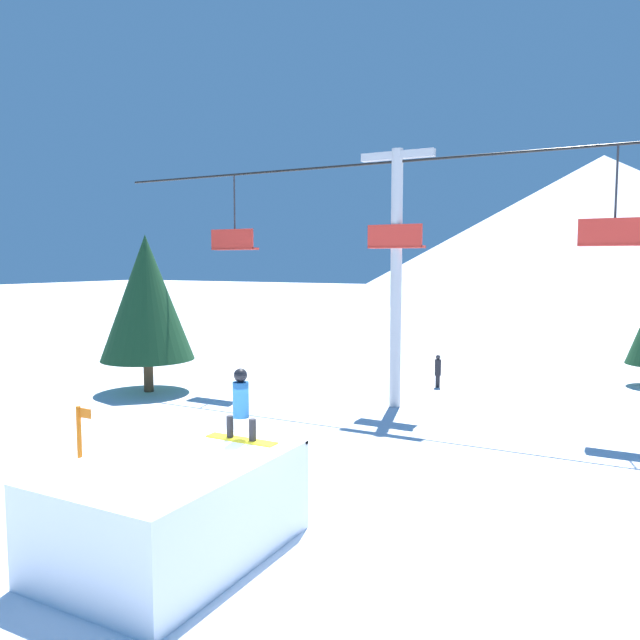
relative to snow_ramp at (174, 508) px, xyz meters
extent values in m
plane|color=white|center=(0.66, 0.74, -0.79)|extent=(220.00, 220.00, 0.00)
cone|color=silver|center=(0.66, 79.17, 8.13)|extent=(65.29, 65.29, 17.84)
cube|color=white|center=(0.00, 0.00, 0.00)|extent=(2.73, 3.88, 1.57)
cube|color=silver|center=(0.00, 1.89, 0.75)|extent=(2.73, 0.10, 0.06)
cube|color=yellow|center=(0.33, 1.38, 0.80)|extent=(1.36, 0.26, 0.03)
cylinder|color=black|center=(0.10, 1.38, 1.00)|extent=(0.13, 0.13, 0.38)
cylinder|color=black|center=(0.57, 1.38, 1.00)|extent=(0.13, 0.13, 0.38)
cylinder|color=#1E5693|center=(0.33, 1.38, 1.51)|extent=(0.28, 0.28, 0.63)
sphere|color=black|center=(0.33, 1.38, 1.94)|extent=(0.24, 0.24, 0.24)
cylinder|color=#B2B2B7|center=(-0.63, 11.28, 3.30)|extent=(0.36, 0.36, 8.18)
cube|color=#B2B2B7|center=(-0.63, 11.28, 7.19)|extent=(2.40, 0.24, 0.24)
cylinder|color=black|center=(-0.63, 11.28, 6.99)|extent=(21.99, 0.08, 0.08)
cylinder|color=#28282D|center=(-6.86, 11.28, 5.67)|extent=(0.06, 0.06, 2.64)
cube|color=red|center=(-6.86, 11.28, 4.35)|extent=(1.80, 0.44, 0.08)
cube|color=red|center=(-6.86, 11.10, 4.70)|extent=(1.80, 0.08, 0.70)
cylinder|color=#28282D|center=(-0.63, 11.28, 5.67)|extent=(0.06, 0.06, 2.64)
cube|color=red|center=(-0.63, 11.28, 4.35)|extent=(1.80, 0.44, 0.08)
cube|color=red|center=(-0.63, 11.10, 4.70)|extent=(1.80, 0.08, 0.70)
cylinder|color=#28282D|center=(5.60, 11.28, 5.67)|extent=(0.06, 0.06, 2.64)
cube|color=red|center=(5.60, 11.28, 4.35)|extent=(1.80, 0.44, 0.08)
cube|color=red|center=(5.60, 11.10, 4.70)|extent=(1.80, 0.08, 0.70)
cylinder|color=#4C3823|center=(-9.32, 9.31, -0.20)|extent=(0.35, 0.35, 1.17)
cone|color=#14381E|center=(-9.32, 9.31, 2.61)|extent=(3.30, 3.30, 4.46)
cylinder|color=orange|center=(-3.67, 1.34, 0.08)|extent=(0.10, 0.10, 1.74)
cube|color=orange|center=(-3.49, 1.34, 0.84)|extent=(0.36, 0.02, 0.20)
cylinder|color=black|center=(-0.34, 14.92, -0.56)|extent=(0.17, 0.17, 0.45)
cylinder|color=black|center=(-0.34, 14.92, -0.04)|extent=(0.24, 0.24, 0.60)
sphere|color=#232328|center=(-0.34, 14.92, 0.35)|extent=(0.18, 0.18, 0.18)
camera|label=1|loc=(6.53, -7.34, 3.90)|focal=35.00mm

